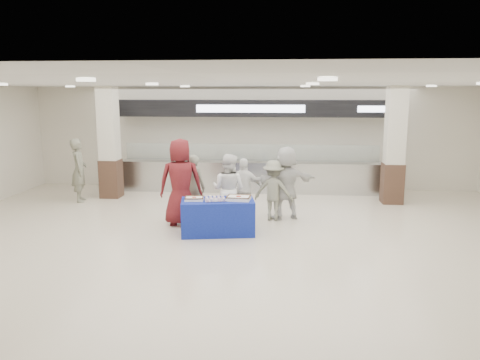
# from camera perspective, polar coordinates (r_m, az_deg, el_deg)

# --- Properties ---
(ground) EXTENTS (14.00, 14.00, 0.00)m
(ground) POSITION_cam_1_polar(r_m,az_deg,el_deg) (9.35, -1.03, -8.19)
(ground) COLOR beige
(ground) RESTS_ON ground
(serving_line) EXTENTS (8.70, 0.85, 2.80)m
(serving_line) POSITION_cam_1_polar(r_m,az_deg,el_deg) (14.35, 1.34, 3.17)
(serving_line) COLOR #B4B7BC
(serving_line) RESTS_ON ground
(column_left) EXTENTS (0.55, 0.55, 3.20)m
(column_left) POSITION_cam_1_polar(r_m,az_deg,el_deg) (14.00, -15.63, 4.13)
(column_left) COLOR #39241A
(column_left) RESTS_ON ground
(column_right) EXTENTS (0.55, 0.55, 3.20)m
(column_right) POSITION_cam_1_polar(r_m,az_deg,el_deg) (13.42, 18.29, 3.72)
(column_right) COLOR #39241A
(column_right) RESTS_ON ground
(display_table) EXTENTS (1.66, 1.03, 0.75)m
(display_table) POSITION_cam_1_polar(r_m,az_deg,el_deg) (10.13, -2.73, -4.50)
(display_table) COLOR navy
(display_table) RESTS_ON ground
(sheet_cake_left) EXTENTS (0.42, 0.35, 0.09)m
(sheet_cake_left) POSITION_cam_1_polar(r_m,az_deg,el_deg) (10.03, -5.61, -2.23)
(sheet_cake_left) COLOR white
(sheet_cake_left) RESTS_ON display_table
(sheet_cake_right) EXTENTS (0.52, 0.42, 0.10)m
(sheet_cake_right) POSITION_cam_1_polar(r_m,az_deg,el_deg) (10.00, -0.16, -2.17)
(sheet_cake_right) COLOR white
(sheet_cake_right) RESTS_ON display_table
(cupcake_tray) EXTENTS (0.50, 0.42, 0.07)m
(cupcake_tray) POSITION_cam_1_polar(r_m,az_deg,el_deg) (9.98, -3.06, -2.30)
(cupcake_tray) COLOR silver
(cupcake_tray) RESTS_ON display_table
(civilian_maroon) EXTENTS (1.07, 0.79, 2.00)m
(civilian_maroon) POSITION_cam_1_polar(r_m,az_deg,el_deg) (10.77, -7.24, -0.25)
(civilian_maroon) COLOR maroon
(civilian_maroon) RESTS_ON ground
(soldier_a) EXTENTS (0.67, 0.55, 1.57)m
(soldier_a) POSITION_cam_1_polar(r_m,az_deg,el_deg) (11.24, -5.61, -0.88)
(soldier_a) COLOR slate
(soldier_a) RESTS_ON ground
(chef_tall) EXTENTS (0.96, 0.85, 1.65)m
(chef_tall) POSITION_cam_1_polar(r_m,az_deg,el_deg) (10.74, -1.41, -1.16)
(chef_tall) COLOR white
(chef_tall) RESTS_ON ground
(chef_short) EXTENTS (0.86, 0.36, 1.47)m
(chef_short) POSITION_cam_1_polar(r_m,az_deg,el_deg) (11.24, 0.52, -1.07)
(chef_short) COLOR white
(chef_short) RESTS_ON ground
(soldier_b) EXTENTS (1.01, 0.70, 1.44)m
(soldier_b) POSITION_cam_1_polar(r_m,az_deg,el_deg) (11.15, 4.11, -1.27)
(soldier_b) COLOR slate
(soldier_b) RESTS_ON ground
(civilian_white) EXTENTS (1.72, 1.11, 1.77)m
(civilian_white) POSITION_cam_1_polar(r_m,az_deg,el_deg) (11.26, 5.60, -0.34)
(civilian_white) COLOR silver
(civilian_white) RESTS_ON ground
(soldier_bg) EXTENTS (0.62, 0.75, 1.77)m
(soldier_bg) POSITION_cam_1_polar(r_m,az_deg,el_deg) (13.78, -19.02, 1.13)
(soldier_bg) COLOR slate
(soldier_bg) RESTS_ON ground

